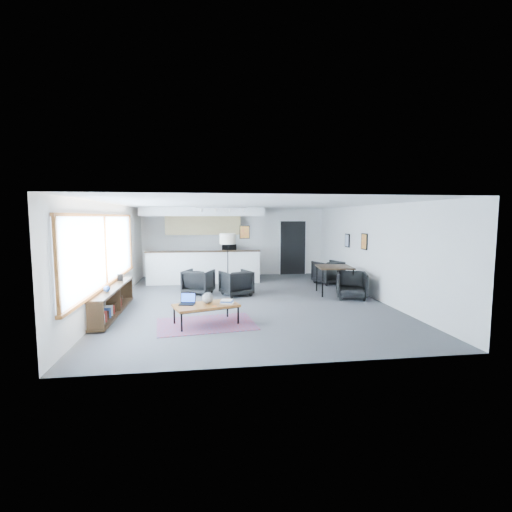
{
  "coord_description": "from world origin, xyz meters",
  "views": [
    {
      "loc": [
        -1.18,
        -9.87,
        2.26
      ],
      "look_at": [
        0.27,
        0.4,
        1.17
      ],
      "focal_mm": 26.0,
      "sensor_mm": 36.0,
      "label": 1
    }
  ],
  "objects": [
    {
      "name": "console",
      "position": [
        -3.3,
        -1.05,
        0.33
      ],
      "size": [
        0.35,
        3.0,
        0.8
      ],
      "color": "#322011",
      "rests_on": "floor"
    },
    {
      "name": "microwave",
      "position": [
        -0.23,
        4.15,
        1.11
      ],
      "size": [
        0.57,
        0.34,
        0.37
      ],
      "primitive_type": "imported",
      "rotation": [
        0.0,
        0.0,
        -0.08
      ],
      "color": "black",
      "rests_on": "kitchenette"
    },
    {
      "name": "armchair_right",
      "position": [
        -0.27,
        0.68,
        0.4
      ],
      "size": [
        0.99,
        0.97,
        0.8
      ],
      "primitive_type": "imported",
      "rotation": [
        0.0,
        0.0,
        3.51
      ],
      "color": "black",
      "rests_on": "floor"
    },
    {
      "name": "floor_lamp",
      "position": [
        -0.44,
        1.74,
        1.52
      ],
      "size": [
        0.55,
        0.55,
        1.75
      ],
      "rotation": [
        0.0,
        0.0,
        0.09
      ],
      "color": "black",
      "rests_on": "floor"
    },
    {
      "name": "ceramic_pot",
      "position": [
        -1.12,
        -2.08,
        0.55
      ],
      "size": [
        0.24,
        0.24,
        0.24
      ],
      "rotation": [
        0.0,
        0.0,
        -0.2
      ],
      "color": "gray",
      "rests_on": "coffee_table"
    },
    {
      "name": "dining_chair_far",
      "position": [
        3.0,
        2.15,
        0.37
      ],
      "size": [
        0.9,
        0.87,
        0.74
      ],
      "primitive_type": "imported",
      "rotation": [
        0.0,
        0.0,
        3.49
      ],
      "color": "black",
      "rests_on": "floor"
    },
    {
      "name": "dining_table",
      "position": [
        2.61,
        0.48,
        0.75
      ],
      "size": [
        1.08,
        1.08,
        0.82
      ],
      "rotation": [
        0.0,
        0.0,
        -0.11
      ],
      "color": "#322011",
      "rests_on": "floor"
    },
    {
      "name": "kitchenette",
      "position": [
        -1.2,
        3.71,
        1.38
      ],
      "size": [
        4.2,
        1.96,
        2.6
      ],
      "color": "white",
      "rests_on": "floor"
    },
    {
      "name": "track_light",
      "position": [
        -0.59,
        2.2,
        2.53
      ],
      "size": [
        1.6,
        0.07,
        0.15
      ],
      "color": "silver",
      "rests_on": "room"
    },
    {
      "name": "book_stack",
      "position": [
        -0.71,
        -2.11,
        0.47
      ],
      "size": [
        0.32,
        0.28,
        0.08
      ],
      "rotation": [
        0.0,
        0.0,
        -0.3
      ],
      "color": "silver",
      "rests_on": "coffee_table"
    },
    {
      "name": "room",
      "position": [
        0.0,
        0.0,
        1.3
      ],
      "size": [
        7.02,
        9.02,
        2.62
      ],
      "color": "#48484A",
      "rests_on": "ground"
    },
    {
      "name": "kilim_rug",
      "position": [
        -1.16,
        -2.14,
        0.01
      ],
      "size": [
        2.18,
        1.61,
        0.01
      ],
      "rotation": [
        0.0,
        0.0,
        0.12
      ],
      "color": "#5E3149",
      "rests_on": "floor"
    },
    {
      "name": "wall_art_lower",
      "position": [
        3.47,
        0.4,
        1.55
      ],
      "size": [
        0.03,
        0.38,
        0.48
      ],
      "color": "black",
      "rests_on": "room"
    },
    {
      "name": "laptop",
      "position": [
        -1.54,
        -2.04,
        0.5
      ],
      "size": [
        0.36,
        0.31,
        0.23
      ],
      "rotation": [
        0.0,
        0.0,
        -0.18
      ],
      "color": "black",
      "rests_on": "coffee_table"
    },
    {
      "name": "dining_chair_near",
      "position": [
        2.87,
        -0.2,
        0.35
      ],
      "size": [
        0.84,
        0.81,
        0.7
      ],
      "primitive_type": "imported",
      "rotation": [
        0.0,
        0.0,
        -0.3
      ],
      "color": "black",
      "rests_on": "floor"
    },
    {
      "name": "armchair_left",
      "position": [
        -1.36,
        1.04,
        0.4
      ],
      "size": [
        0.99,
        0.97,
        0.8
      ],
      "primitive_type": "imported",
      "rotation": [
        0.0,
        0.0,
        2.75
      ],
      "color": "black",
      "rests_on": "floor"
    },
    {
      "name": "window",
      "position": [
        -3.46,
        -0.9,
        1.46
      ],
      "size": [
        0.1,
        5.95,
        1.66
      ],
      "color": "#8CBFFF",
      "rests_on": "room"
    },
    {
      "name": "coaster",
      "position": [
        -0.99,
        -2.34,
        0.43
      ],
      "size": [
        0.1,
        0.1,
        0.01
      ],
      "rotation": [
        0.0,
        0.0,
        0.07
      ],
      "color": "#E5590C",
      "rests_on": "coffee_table"
    },
    {
      "name": "doorway",
      "position": [
        2.3,
        4.42,
        1.07
      ],
      "size": [
        1.1,
        0.12,
        2.15
      ],
      "color": "black",
      "rests_on": "room"
    },
    {
      "name": "coffee_table",
      "position": [
        -1.16,
        -2.14,
        0.4
      ],
      "size": [
        1.47,
        1.08,
        0.43
      ],
      "rotation": [
        0.0,
        0.0,
        0.32
      ],
      "color": "brown",
      "rests_on": "floor"
    },
    {
      "name": "wall_art_upper",
      "position": [
        3.47,
        1.7,
        1.5
      ],
      "size": [
        0.03,
        0.34,
        0.44
      ],
      "color": "black",
      "rests_on": "room"
    }
  ]
}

